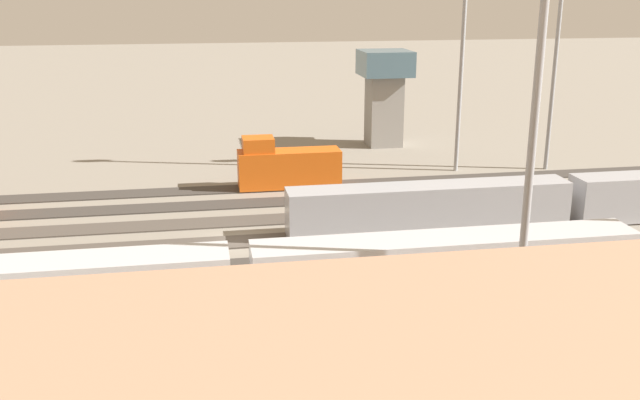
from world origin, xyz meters
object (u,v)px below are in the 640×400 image
object	(u,v)px
train_on_track_0	(286,166)
control_tower	(384,90)
train_on_track_6	(15,307)
train_on_track_3	(569,200)
light_mast_2	(561,3)

from	to	relation	value
train_on_track_0	control_tower	xyz separation A→B (m)	(-14.32, -17.24, 4.70)
train_on_track_6	control_tower	size ratio (longest dim) A/B	6.15
train_on_track_6	train_on_track_3	distance (m)	42.92
train_on_track_0	light_mast_2	size ratio (longest dim) A/B	0.37
train_on_track_3	train_on_track_0	size ratio (longest dim) A/B	4.72
light_mast_2	train_on_track_3	bearing A→B (deg)	68.53
control_tower	train_on_track_6	bearing A→B (deg)	55.25
train_on_track_3	control_tower	world-z (taller)	control_tower
train_on_track_6	light_mast_2	bearing A→B (deg)	-145.38
train_on_track_6	train_on_track_0	distance (m)	35.22
train_on_track_0	light_mast_2	world-z (taller)	light_mast_2
train_on_track_6	train_on_track_0	size ratio (longest dim) A/B	7.14
light_mast_2	control_tower	world-z (taller)	light_mast_2
train_on_track_3	train_on_track_0	distance (m)	26.43
train_on_track_3	light_mast_2	size ratio (longest dim) A/B	1.73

